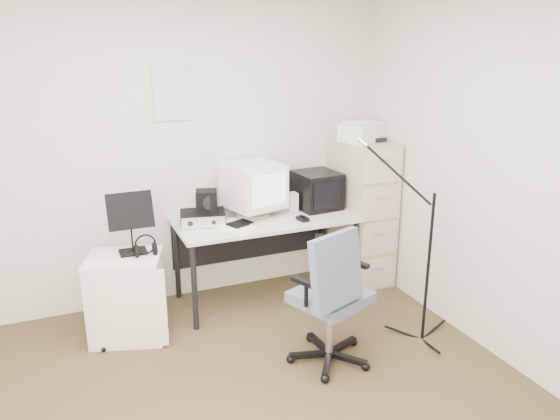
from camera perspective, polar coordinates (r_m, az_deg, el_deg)
name	(u,v)px	position (r m, az deg, el deg)	size (l,w,h in m)	color
floor	(257,417)	(3.48, -2.41, -20.82)	(3.60, 3.60, 0.01)	#443721
wall_back	(178,154)	(4.56, -10.64, 5.74)	(3.60, 0.02, 2.50)	beige
wall_right	(514,184)	(3.86, 23.23, 2.53)	(0.02, 3.60, 2.50)	beige
wall_calendar	(172,92)	(4.47, -11.22, 11.97)	(0.30, 0.02, 0.44)	white
filing_cabinet	(362,212)	(5.00, 8.54, -0.24)	(0.40, 0.60, 1.30)	tan
printer	(364,132)	(4.85, 8.76, 8.07)	(0.40, 0.28, 0.16)	beige
desk	(266,258)	(4.67, -1.49, -5.06)	(1.50, 0.70, 0.73)	beige
crt_monitor	(253,190)	(4.51, -2.79, 2.07)	(0.41, 0.43, 0.45)	beige
crt_tv	(317,190)	(4.78, 3.84, 2.10)	(0.35, 0.37, 0.32)	black
desk_speaker	(292,202)	(4.69, 1.26, 0.85)	(0.09, 0.09, 0.16)	beige
keyboard	(273,221)	(4.42, -0.78, -1.13)	(0.46, 0.16, 0.03)	beige
mouse	(303,219)	(4.46, 2.39, -0.93)	(0.06, 0.11, 0.03)	black
radio_receiver	(203,218)	(4.42, -8.08, -0.81)	(0.35, 0.25, 0.10)	black
radio_speaker	(207,200)	(4.41, -7.68, 1.01)	(0.16, 0.15, 0.16)	black
papers	(235,226)	(4.32, -4.70, -1.69)	(0.23, 0.32, 0.02)	white
pc_tower	(329,261)	(5.07, 5.12, -5.33)	(0.19, 0.42, 0.39)	beige
office_chair	(331,295)	(3.73, 5.32, -8.80)	(0.58, 0.58, 1.01)	#525B66
side_cart	(127,297)	(4.25, -15.71, -8.73)	(0.52, 0.42, 0.65)	silver
music_stand	(131,222)	(4.09, -15.34, -1.25)	(0.32, 0.17, 0.47)	black
headphones	(146,249)	(4.08, -13.86, -3.93)	(0.17, 0.17, 0.03)	black
mic_stand	(430,246)	(4.03, 15.41, -3.65)	(0.02, 0.02, 1.48)	black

